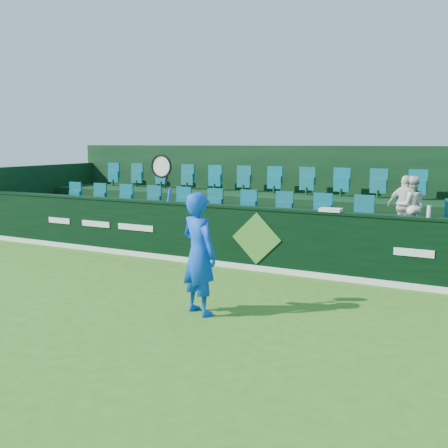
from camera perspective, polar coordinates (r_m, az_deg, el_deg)
The scene contains 12 objects.
ground at distance 7.35m, azimuth -8.33°, elevation -12.22°, with size 60.00×60.00×0.00m, color #336D1A.
sponsor_hoarding at distance 10.56m, azimuth 3.97°, elevation -1.69°, with size 16.00×0.25×1.35m.
stand_tier_front at distance 11.63m, azimuth 6.01°, elevation -2.09°, with size 16.00×2.00×0.80m, color black.
stand_tier_back at distance 13.36m, azimuth 8.86°, elevation 0.42°, with size 16.00×1.80×1.30m, color black.
stand_rear at distance 13.70m, azimuth 9.48°, elevation 3.01°, with size 16.00×4.10×2.60m.
seat_row_front at distance 11.88m, azimuth 6.74°, elevation 1.57°, with size 13.50×0.50×0.60m, color #0A6578.
seat_row_back at distance 13.53m, azimuth 9.35°, elevation 4.57°, with size 13.50×0.50×0.60m, color #0A6578.
tennis_player at distance 7.80m, azimuth -2.91°, elevation -3.32°, with size 1.24×0.69×2.54m.
spectator_left at distance 10.85m, azimuth 20.57°, elevation 1.95°, with size 0.59×0.46×1.22m, color silver.
spectator_middle at distance 10.86m, azimuth 19.97°, elevation 2.01°, with size 0.72×0.30×1.23m, color white.
towel at distance 9.99m, azimuth 12.09°, elevation 1.59°, with size 0.41×0.27×0.06m, color silver.
drinks_bottle at distance 9.70m, azimuth 22.37°, elevation 1.34°, with size 0.07×0.07×0.22m, color silver.
Camera 1 is at (3.93, -5.60, 2.68)m, focal length 40.00 mm.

